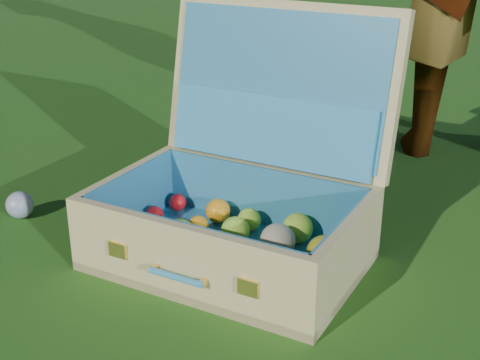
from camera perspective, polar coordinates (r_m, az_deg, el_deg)
ground at (r=1.71m, az=0.62°, el=-5.62°), size 60.00×60.00×0.00m
stray_ball at (r=1.94m, az=-18.28°, el=-2.03°), size 0.08×0.08×0.08m
suitcase at (r=1.63m, az=0.51°, el=-0.63°), size 0.70×0.63×0.59m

